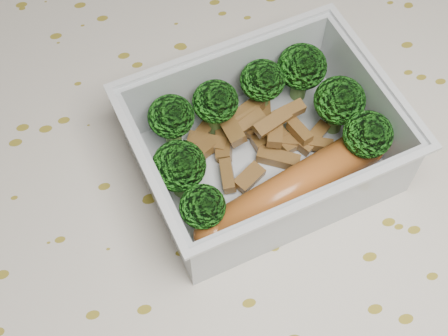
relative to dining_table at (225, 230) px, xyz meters
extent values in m
cube|color=brown|center=(0.00, 0.00, 0.06)|extent=(1.40, 0.90, 0.04)
cube|color=beige|center=(0.00, 0.00, 0.09)|extent=(1.46, 0.96, 0.01)
cube|color=silver|center=(0.03, 0.01, 0.09)|extent=(0.19, 0.16, 0.00)
cube|color=silver|center=(0.02, 0.07, 0.12)|extent=(0.16, 0.04, 0.05)
cube|color=silver|center=(0.04, -0.05, 0.12)|extent=(0.16, 0.04, 0.05)
cube|color=silver|center=(0.11, 0.02, 0.12)|extent=(0.03, 0.12, 0.05)
cube|color=silver|center=(-0.05, -0.01, 0.12)|extent=(0.03, 0.12, 0.05)
cube|color=silver|center=(0.02, 0.07, 0.15)|extent=(0.17, 0.04, 0.00)
cube|color=silver|center=(0.04, -0.06, 0.15)|extent=(0.17, 0.04, 0.00)
cube|color=silver|center=(0.11, 0.02, 0.15)|extent=(0.03, 0.13, 0.00)
cube|color=silver|center=(-0.05, -0.01, 0.15)|extent=(0.03, 0.13, 0.00)
cylinder|color=#608C3F|center=(-0.03, 0.04, 0.11)|extent=(0.01, 0.01, 0.02)
ellipsoid|color=#217816|center=(-0.03, 0.04, 0.13)|extent=(0.03, 0.03, 0.03)
cylinder|color=#608C3F|center=(0.00, 0.04, 0.10)|extent=(0.01, 0.01, 0.02)
ellipsoid|color=#217816|center=(0.00, 0.04, 0.13)|extent=(0.03, 0.03, 0.03)
cylinder|color=#608C3F|center=(0.04, 0.05, 0.11)|extent=(0.01, 0.01, 0.02)
ellipsoid|color=#217816|center=(0.04, 0.05, 0.13)|extent=(0.03, 0.03, 0.03)
cylinder|color=#608C3F|center=(0.07, 0.06, 0.10)|extent=(0.01, 0.01, 0.02)
ellipsoid|color=#217816|center=(0.07, 0.06, 0.13)|extent=(0.04, 0.04, 0.03)
cylinder|color=#608C3F|center=(-0.03, 0.00, 0.10)|extent=(0.01, 0.01, 0.02)
ellipsoid|color=#217816|center=(-0.03, 0.00, 0.13)|extent=(0.04, 0.04, 0.03)
cylinder|color=#608C3F|center=(0.09, 0.02, 0.10)|extent=(0.01, 0.01, 0.02)
ellipsoid|color=#217816|center=(0.09, 0.02, 0.13)|extent=(0.04, 0.04, 0.03)
cylinder|color=#608C3F|center=(-0.02, -0.04, 0.11)|extent=(0.01, 0.01, 0.03)
ellipsoid|color=#217816|center=(-0.02, -0.04, 0.13)|extent=(0.03, 0.03, 0.03)
cylinder|color=#608C3F|center=(0.10, -0.01, 0.10)|extent=(0.01, 0.01, 0.02)
ellipsoid|color=#217816|center=(0.10, -0.01, 0.13)|extent=(0.03, 0.03, 0.03)
cube|color=brown|center=(0.03, 0.03, 0.10)|extent=(0.02, 0.02, 0.01)
cube|color=brown|center=(0.06, 0.01, 0.11)|extent=(0.02, 0.02, 0.01)
cube|color=brown|center=(0.01, 0.03, 0.11)|extent=(0.02, 0.03, 0.01)
cube|color=brown|center=(0.07, 0.01, 0.10)|extent=(0.03, 0.03, 0.01)
cube|color=brown|center=(0.04, 0.04, 0.10)|extent=(0.02, 0.03, 0.01)
cube|color=brown|center=(-0.01, 0.02, 0.10)|extent=(0.03, 0.02, 0.01)
cube|color=brown|center=(0.04, 0.00, 0.10)|extent=(0.03, 0.02, 0.01)
cube|color=brown|center=(0.04, 0.02, 0.12)|extent=(0.03, 0.02, 0.01)
cube|color=brown|center=(0.01, 0.02, 0.10)|extent=(0.02, 0.03, 0.01)
cube|color=brown|center=(-0.01, 0.03, 0.10)|extent=(0.02, 0.02, 0.01)
cube|color=brown|center=(0.05, 0.03, 0.12)|extent=(0.03, 0.02, 0.01)
cube|color=brown|center=(0.00, 0.00, 0.10)|extent=(0.01, 0.02, 0.01)
cube|color=brown|center=(0.05, 0.02, 0.10)|extent=(0.02, 0.03, 0.01)
cube|color=brown|center=(0.03, 0.03, 0.11)|extent=(0.03, 0.02, 0.01)
cube|color=brown|center=(-0.01, 0.03, 0.10)|extent=(0.03, 0.02, 0.01)
cube|color=brown|center=(0.02, -0.01, 0.10)|extent=(0.03, 0.02, 0.01)
cube|color=brown|center=(0.04, 0.02, 0.10)|extent=(0.03, 0.02, 0.01)
cube|color=brown|center=(0.07, 0.01, 0.10)|extent=(0.02, 0.02, 0.01)
cube|color=brown|center=(0.05, 0.01, 0.10)|extent=(0.03, 0.02, 0.01)
cube|color=brown|center=(0.03, 0.04, 0.11)|extent=(0.03, 0.02, 0.01)
cube|color=brown|center=(0.04, 0.02, 0.11)|extent=(0.02, 0.02, 0.01)
cylinder|color=#AB5721|center=(0.04, -0.03, 0.11)|extent=(0.13, 0.07, 0.03)
sphere|color=#AB5721|center=(0.10, -0.01, 0.11)|extent=(0.03, 0.03, 0.03)
sphere|color=#AB5721|center=(-0.02, -0.05, 0.11)|extent=(0.03, 0.03, 0.03)
camera|label=1|loc=(-0.05, -0.21, 0.48)|focal=50.00mm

